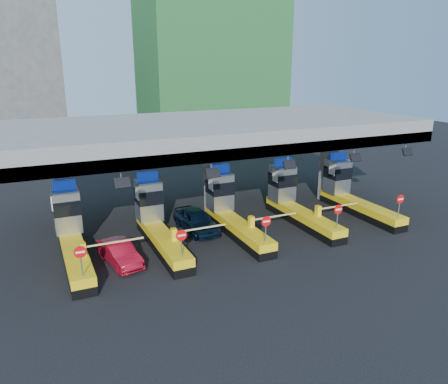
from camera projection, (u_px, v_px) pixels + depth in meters
name	position (u px, v px, depth m)	size (l,w,h in m)	color
ground	(231.00, 231.00, 29.07)	(120.00, 120.00, 0.00)	black
toll_canopy	(213.00, 133.00, 29.83)	(28.00, 12.09, 7.00)	slate
toll_lane_far_left	(71.00, 233.00, 24.97)	(4.43, 8.00, 4.16)	black
toll_lane_left	(156.00, 221.00, 26.94)	(4.43, 8.00, 4.16)	black
toll_lane_center	(229.00, 210.00, 28.92)	(4.43, 8.00, 4.16)	black
toll_lane_right	(293.00, 200.00, 30.89)	(4.43, 8.00, 4.16)	black
toll_lane_far_right	(349.00, 192.00, 32.87)	(4.43, 8.00, 4.16)	black
bg_building_scaffold	(210.00, 37.00, 57.75)	(18.00, 12.00, 28.00)	#1E5926
van	(196.00, 220.00, 28.86)	(1.80, 4.48, 1.53)	black
red_car	(119.00, 253.00, 24.18)	(1.33, 3.83, 1.26)	#A10C1E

